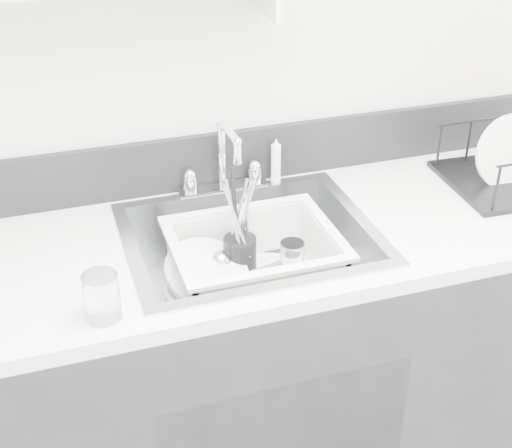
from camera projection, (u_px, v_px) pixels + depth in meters
name	position (u px, v px, depth m)	size (l,w,h in m)	color
room_shell	(469.00, 5.00, 0.79)	(3.50, 3.00, 2.60)	silver
counter_run	(251.00, 370.00, 2.07)	(3.20, 0.62, 0.92)	black
backsplash	(218.00, 159.00, 2.04)	(3.20, 0.02, 0.16)	black
sink	(250.00, 264.00, 1.88)	(0.64, 0.52, 0.20)	silver
faucet	(223.00, 173.00, 2.00)	(0.26, 0.18, 0.23)	silver
side_sprayer	(276.00, 161.00, 2.05)	(0.03, 0.03, 0.14)	white
wash_tub	(254.00, 263.00, 1.87)	(0.43, 0.35, 0.17)	white
plate_stack	(210.00, 281.00, 1.87)	(0.27, 0.27, 0.11)	white
utensil_cup	(240.00, 253.00, 1.92)	(0.09, 0.09, 0.30)	black
ladle	(238.00, 276.00, 1.88)	(0.25, 0.09, 0.07)	silver
tumbler_in_tub	(292.00, 258.00, 1.93)	(0.07, 0.07, 0.09)	white
tumbler_counter	(102.00, 297.00, 1.51)	(0.08, 0.08, 0.11)	white
bowl_small	(294.00, 288.00, 1.86)	(0.11, 0.11, 0.03)	white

